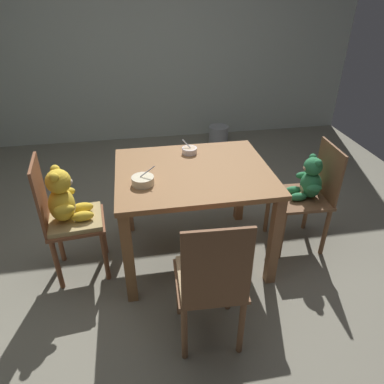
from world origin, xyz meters
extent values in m
cube|color=slate|center=(0.00, 0.00, -0.02)|extent=(5.20, 5.20, 0.04)
cube|color=#AAB3AA|center=(0.00, 2.56, 1.41)|extent=(5.20, 0.08, 2.83)
cube|color=brown|center=(0.00, 0.00, 0.74)|extent=(1.09, 0.90, 0.04)
cube|color=brown|center=(-0.50, -0.40, 0.36)|extent=(0.07, 0.07, 0.72)
cube|color=#8B603F|center=(0.50, -0.40, 0.36)|extent=(0.07, 0.07, 0.72)
cube|color=brown|center=(-0.50, 0.40, 0.36)|extent=(0.07, 0.07, 0.72)
cube|color=#905D38|center=(0.50, 0.40, 0.36)|extent=(0.07, 0.07, 0.72)
cube|color=brown|center=(-0.85, -0.05, 0.44)|extent=(0.42, 0.40, 0.02)
cube|color=brown|center=(-1.03, -0.06, 0.69)|extent=(0.05, 0.33, 0.49)
cylinder|color=brown|center=(-0.67, -0.18, 0.21)|extent=(0.04, 0.04, 0.43)
cylinder|color=brown|center=(-0.70, 0.12, 0.21)|extent=(0.04, 0.04, 0.43)
cylinder|color=brown|center=(-1.00, -0.21, 0.21)|extent=(0.04, 0.04, 0.43)
cylinder|color=brown|center=(-1.03, 0.09, 0.21)|extent=(0.04, 0.04, 0.43)
cube|color=tan|center=(-0.85, -0.05, 0.47)|extent=(0.39, 0.37, 0.04)
ellipsoid|color=yellow|center=(-0.92, -0.05, 0.60)|extent=(0.19, 0.22, 0.24)
ellipsoid|color=beige|center=(-0.86, -0.05, 0.59)|extent=(0.07, 0.12, 0.14)
sphere|color=yellow|center=(-0.91, -0.05, 0.78)|extent=(0.16, 0.16, 0.16)
ellipsoid|color=beige|center=(-0.85, -0.05, 0.77)|extent=(0.06, 0.07, 0.05)
sphere|color=yellow|center=(-0.91, -0.11, 0.84)|extent=(0.06, 0.06, 0.06)
sphere|color=yellow|center=(-0.92, 0.00, 0.84)|extent=(0.06, 0.06, 0.06)
ellipsoid|color=yellow|center=(-0.88, -0.17, 0.63)|extent=(0.14, 0.08, 0.07)
ellipsoid|color=yellow|center=(-0.90, 0.06, 0.63)|extent=(0.14, 0.08, 0.07)
ellipsoid|color=yellow|center=(-0.79, -0.10, 0.52)|extent=(0.16, 0.09, 0.07)
ellipsoid|color=yellow|center=(-0.80, 0.01, 0.52)|extent=(0.16, 0.09, 0.07)
cube|color=brown|center=(0.85, -0.01, 0.44)|extent=(0.43, 0.42, 0.02)
cube|color=brown|center=(1.05, -0.02, 0.66)|extent=(0.03, 0.38, 0.42)
cylinder|color=brown|center=(0.68, 0.17, 0.21)|extent=(0.04, 0.04, 0.43)
cylinder|color=brown|center=(0.66, -0.18, 0.21)|extent=(0.04, 0.04, 0.43)
cylinder|color=brown|center=(1.03, 0.16, 0.21)|extent=(0.04, 0.04, 0.43)
cylinder|color=brown|center=(1.02, -0.19, 0.21)|extent=(0.04, 0.04, 0.43)
ellipsoid|color=#2E7E4C|center=(0.92, -0.01, 0.55)|extent=(0.16, 0.19, 0.21)
ellipsoid|color=#DDB48C|center=(0.87, -0.01, 0.54)|extent=(0.06, 0.10, 0.13)
sphere|color=#2E7E4C|center=(0.91, -0.01, 0.71)|extent=(0.14, 0.14, 0.14)
ellipsoid|color=#DDB48C|center=(0.86, -0.01, 0.70)|extent=(0.05, 0.06, 0.04)
sphere|color=#2E7E4C|center=(0.92, 0.04, 0.76)|extent=(0.05, 0.05, 0.05)
sphere|color=#2E7E4C|center=(0.92, -0.06, 0.76)|extent=(0.05, 0.05, 0.05)
ellipsoid|color=#2E7E4C|center=(0.90, 0.09, 0.58)|extent=(0.12, 0.06, 0.06)
ellipsoid|color=#2E7E4C|center=(0.89, -0.12, 0.58)|extent=(0.12, 0.06, 0.06)
ellipsoid|color=#2E7E4C|center=(0.81, 0.04, 0.48)|extent=(0.14, 0.07, 0.06)
ellipsoid|color=#2E7E4C|center=(0.81, -0.06, 0.48)|extent=(0.14, 0.07, 0.06)
cube|color=brown|center=(-0.04, -0.76, 0.44)|extent=(0.40, 0.40, 0.02)
cube|color=brown|center=(-0.05, -0.94, 0.69)|extent=(0.36, 0.04, 0.49)
cylinder|color=brown|center=(0.13, -0.60, 0.21)|extent=(0.04, 0.04, 0.43)
cylinder|color=brown|center=(-0.20, -0.59, 0.21)|extent=(0.04, 0.04, 0.43)
cylinder|color=brown|center=(0.11, -0.92, 0.21)|extent=(0.04, 0.04, 0.43)
cylinder|color=brown|center=(-0.21, -0.91, 0.21)|extent=(0.04, 0.04, 0.43)
cube|color=tan|center=(-0.04, -0.76, 0.47)|extent=(0.37, 0.37, 0.04)
ellipsoid|color=#AA2F2B|center=(-0.04, -0.82, 0.58)|extent=(0.18, 0.16, 0.20)
ellipsoid|color=beige|center=(-0.04, -0.77, 0.57)|extent=(0.10, 0.06, 0.12)
sphere|color=#AA2F2B|center=(-0.04, -0.81, 0.73)|extent=(0.12, 0.12, 0.12)
ellipsoid|color=beige|center=(-0.04, -0.77, 0.72)|extent=(0.05, 0.05, 0.04)
sphere|color=#AA2F2B|center=(0.00, -0.82, 0.78)|extent=(0.05, 0.05, 0.05)
sphere|color=#AA2F2B|center=(-0.09, -0.82, 0.78)|extent=(0.05, 0.05, 0.05)
ellipsoid|color=#AA2F2B|center=(0.06, -0.81, 0.61)|extent=(0.06, 0.12, 0.06)
ellipsoid|color=#AA2F2B|center=(-0.14, -0.80, 0.61)|extent=(0.06, 0.12, 0.06)
ellipsoid|color=#AA2F2B|center=(0.01, -0.72, 0.51)|extent=(0.07, 0.13, 0.06)
ellipsoid|color=#AA2F2B|center=(-0.09, -0.72, 0.51)|extent=(0.07, 0.13, 0.06)
cylinder|color=white|center=(0.02, 0.28, 0.78)|extent=(0.12, 0.12, 0.05)
cylinder|color=white|center=(0.02, 0.28, 0.76)|extent=(0.06, 0.06, 0.01)
cylinder|color=beige|center=(0.02, 0.28, 0.80)|extent=(0.10, 0.10, 0.01)
cylinder|color=#BCBCC1|center=(0.00, 0.30, 0.83)|extent=(0.07, 0.06, 0.06)
ellipsoid|color=#BCBCC1|center=(0.03, 0.28, 0.79)|extent=(0.04, 0.04, 0.01)
cylinder|color=beige|center=(-0.36, -0.14, 0.78)|extent=(0.15, 0.15, 0.05)
cylinder|color=beige|center=(-0.36, -0.14, 0.76)|extent=(0.08, 0.08, 0.01)
cylinder|color=beige|center=(-0.36, -0.14, 0.81)|extent=(0.12, 0.12, 0.01)
cylinder|color=#BCBCC1|center=(-0.33, -0.14, 0.85)|extent=(0.10, 0.01, 0.07)
ellipsoid|color=#BCBCC1|center=(-0.37, -0.14, 0.80)|extent=(0.03, 0.02, 0.01)
cylinder|color=#93969B|center=(0.73, 2.15, 0.12)|extent=(0.26, 0.26, 0.24)
camera|label=1|loc=(-0.39, -2.17, 1.91)|focal=32.87mm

